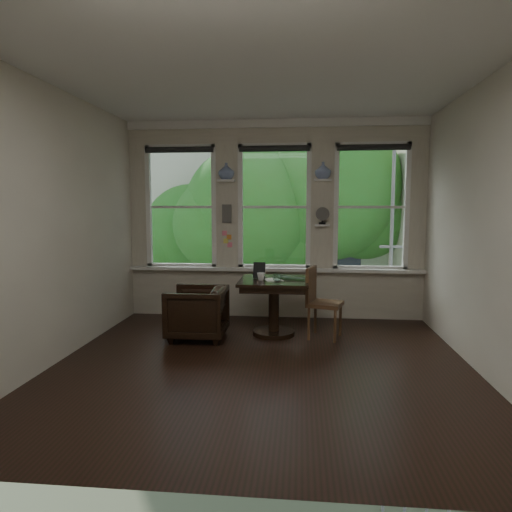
# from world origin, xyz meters

# --- Properties ---
(ground) EXTENTS (4.50, 4.50, 0.00)m
(ground) POSITION_xyz_m (0.00, 0.00, 0.00)
(ground) COLOR black
(ground) RESTS_ON ground
(ceiling) EXTENTS (4.50, 4.50, 0.00)m
(ceiling) POSITION_xyz_m (0.00, 0.00, 3.00)
(ceiling) COLOR silver
(ceiling) RESTS_ON ground
(wall_back) EXTENTS (4.50, 0.00, 4.50)m
(wall_back) POSITION_xyz_m (0.00, 2.25, 1.50)
(wall_back) COLOR beige
(wall_back) RESTS_ON ground
(wall_front) EXTENTS (4.50, 0.00, 4.50)m
(wall_front) POSITION_xyz_m (0.00, -2.25, 1.50)
(wall_front) COLOR beige
(wall_front) RESTS_ON ground
(wall_left) EXTENTS (0.00, 4.50, 4.50)m
(wall_left) POSITION_xyz_m (-2.25, 0.00, 1.50)
(wall_left) COLOR beige
(wall_left) RESTS_ON ground
(wall_right) EXTENTS (0.00, 4.50, 4.50)m
(wall_right) POSITION_xyz_m (2.25, 0.00, 1.50)
(wall_right) COLOR beige
(wall_right) RESTS_ON ground
(window_left) EXTENTS (1.10, 0.12, 1.90)m
(window_left) POSITION_xyz_m (-1.45, 2.25, 1.70)
(window_left) COLOR white
(window_left) RESTS_ON ground
(window_center) EXTENTS (1.10, 0.12, 1.90)m
(window_center) POSITION_xyz_m (0.00, 2.25, 1.70)
(window_center) COLOR white
(window_center) RESTS_ON ground
(window_right) EXTENTS (1.10, 0.12, 1.90)m
(window_right) POSITION_xyz_m (1.45, 2.25, 1.70)
(window_right) COLOR white
(window_right) RESTS_ON ground
(shelf_left) EXTENTS (0.26, 0.16, 0.03)m
(shelf_left) POSITION_xyz_m (-0.72, 2.15, 2.10)
(shelf_left) COLOR white
(shelf_left) RESTS_ON ground
(shelf_right) EXTENTS (0.26, 0.16, 0.03)m
(shelf_right) POSITION_xyz_m (0.72, 2.15, 2.10)
(shelf_right) COLOR white
(shelf_right) RESTS_ON ground
(intercom) EXTENTS (0.14, 0.06, 0.28)m
(intercom) POSITION_xyz_m (-0.72, 2.18, 1.60)
(intercom) COLOR #59544F
(intercom) RESTS_ON ground
(sticky_notes) EXTENTS (0.16, 0.01, 0.24)m
(sticky_notes) POSITION_xyz_m (-0.72, 2.19, 1.25)
(sticky_notes) COLOR pink
(sticky_notes) RESTS_ON ground
(desk_fan) EXTENTS (0.20, 0.20, 0.24)m
(desk_fan) POSITION_xyz_m (0.72, 2.13, 1.53)
(desk_fan) COLOR #59544F
(desk_fan) RESTS_ON ground
(vase_left) EXTENTS (0.24, 0.24, 0.25)m
(vase_left) POSITION_xyz_m (-0.72, 2.15, 2.24)
(vase_left) COLOR white
(vase_left) RESTS_ON shelf_left
(vase_right) EXTENTS (0.24, 0.24, 0.25)m
(vase_right) POSITION_xyz_m (0.72, 2.15, 2.24)
(vase_right) COLOR white
(vase_right) RESTS_ON shelf_right
(table) EXTENTS (0.90, 0.90, 0.75)m
(table) POSITION_xyz_m (0.06, 1.19, 0.38)
(table) COLOR black
(table) RESTS_ON ground
(armchair_left) EXTENTS (0.75, 0.73, 0.68)m
(armchair_left) POSITION_xyz_m (-0.92, 0.93, 0.34)
(armchair_left) COLOR black
(armchair_left) RESTS_ON ground
(cushion_red) EXTENTS (0.45, 0.45, 0.06)m
(cushion_red) POSITION_xyz_m (-0.92, 0.93, 0.45)
(cushion_red) COLOR maroon
(cushion_red) RESTS_ON armchair_left
(side_chair_right) EXTENTS (0.52, 0.52, 0.92)m
(side_chair_right) POSITION_xyz_m (0.73, 1.11, 0.46)
(side_chair_right) COLOR #462E19
(side_chair_right) RESTS_ON ground
(laptop) EXTENTS (0.43, 0.37, 0.03)m
(laptop) POSITION_xyz_m (0.28, 1.18, 0.76)
(laptop) COLOR black
(laptop) RESTS_ON table
(mug) EXTENTS (0.14, 0.14, 0.10)m
(mug) POSITION_xyz_m (-0.10, 1.10, 0.80)
(mug) COLOR white
(mug) RESTS_ON table
(drinking_glass) EXTENTS (0.15, 0.15, 0.09)m
(drinking_glass) POSITION_xyz_m (0.11, 1.04, 0.80)
(drinking_glass) COLOR white
(drinking_glass) RESTS_ON table
(tablet) EXTENTS (0.16, 0.08, 0.22)m
(tablet) POSITION_xyz_m (-0.14, 1.24, 0.86)
(tablet) COLOR black
(tablet) RESTS_ON table
(papers) EXTENTS (0.30, 0.35, 0.00)m
(papers) POSITION_xyz_m (0.05, 1.16, 0.75)
(papers) COLOR silver
(papers) RESTS_ON table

